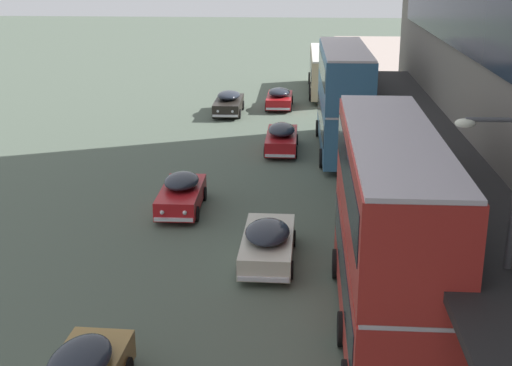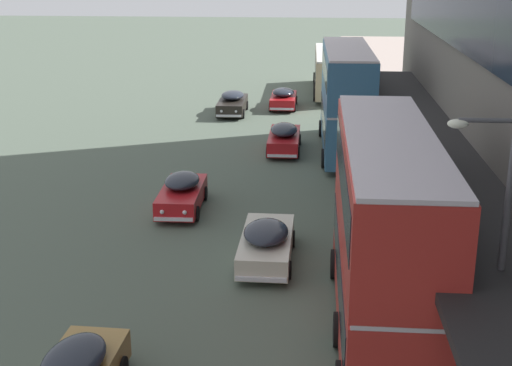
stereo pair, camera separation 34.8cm
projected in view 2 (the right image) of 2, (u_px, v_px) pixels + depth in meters
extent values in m
cube|color=teal|center=(345.00, 123.00, 39.48)|extent=(2.57, 10.20, 2.63)
cube|color=black|center=(345.00, 117.00, 39.38)|extent=(2.60, 9.39, 1.16)
cube|color=silver|center=(346.00, 99.00, 39.06)|extent=(2.47, 10.20, 0.12)
cube|color=teal|center=(347.00, 74.00, 38.64)|extent=(2.57, 10.20, 2.63)
cube|color=black|center=(347.00, 68.00, 38.54)|extent=(2.60, 9.39, 1.16)
cube|color=silver|center=(348.00, 49.00, 38.22)|extent=(2.47, 10.20, 0.12)
cube|color=black|center=(343.00, 43.00, 43.18)|extent=(1.22, 0.07, 0.36)
cylinder|color=black|center=(321.00, 128.00, 43.20)|extent=(0.26, 1.00, 1.00)
cylinder|color=black|center=(362.00, 129.00, 43.04)|extent=(0.26, 1.00, 1.00)
cylinder|color=black|center=(324.00, 158.00, 36.92)|extent=(0.26, 1.00, 1.00)
cylinder|color=black|center=(371.00, 159.00, 36.76)|extent=(0.26, 1.00, 1.00)
cube|color=red|center=(382.00, 280.00, 20.43)|extent=(2.54, 10.79, 2.73)
cube|color=black|center=(383.00, 269.00, 20.33)|extent=(2.58, 9.93, 1.20)
cube|color=silver|center=(385.00, 234.00, 19.99)|extent=(2.44, 10.79, 0.12)
cube|color=red|center=(388.00, 186.00, 19.56)|extent=(2.54, 10.79, 2.73)
cube|color=black|center=(388.00, 175.00, 19.46)|extent=(2.58, 9.93, 1.20)
cube|color=silver|center=(391.00, 136.00, 19.12)|extent=(2.44, 10.79, 0.12)
cube|color=black|center=(375.00, 106.00, 24.36)|extent=(1.24, 0.07, 0.36)
cylinder|color=black|center=(334.00, 264.00, 24.37)|extent=(0.26, 1.00, 1.00)
cylinder|color=black|center=(408.00, 267.00, 24.18)|extent=(0.26, 1.00, 1.00)
cylinder|color=black|center=(338.00, 330.00, 20.13)|extent=(0.26, 1.00, 1.00)
cylinder|color=black|center=(427.00, 333.00, 19.94)|extent=(0.26, 1.00, 1.00)
cube|color=tan|center=(331.00, 71.00, 56.39)|extent=(2.53, 11.27, 2.79)
cube|color=black|center=(331.00, 67.00, 56.28)|extent=(2.57, 10.37, 1.23)
cube|color=silver|center=(332.00, 52.00, 55.94)|extent=(2.43, 11.27, 0.12)
cube|color=black|center=(330.00, 47.00, 61.42)|extent=(1.26, 0.06, 0.36)
cylinder|color=black|center=(315.00, 78.00, 60.50)|extent=(0.25, 1.00, 1.00)
cylinder|color=black|center=(344.00, 79.00, 60.32)|extent=(0.25, 1.00, 1.00)
cylinder|color=black|center=(315.00, 95.00, 53.55)|extent=(0.25, 1.00, 1.00)
cylinder|color=black|center=(349.00, 95.00, 53.37)|extent=(0.25, 1.00, 1.00)
cylinder|color=black|center=(315.00, 88.00, 56.06)|extent=(0.25, 1.00, 1.00)
cylinder|color=black|center=(347.00, 89.00, 55.88)|extent=(0.25, 1.00, 1.00)
cube|color=#AD161B|center=(182.00, 196.00, 30.81)|extent=(1.74, 4.24, 0.79)
ellipsoid|color=#1E232D|center=(182.00, 180.00, 30.81)|extent=(1.51, 2.34, 0.57)
cube|color=silver|center=(173.00, 219.00, 28.84)|extent=(1.60, 0.14, 0.14)
cube|color=silver|center=(190.00, 186.00, 32.94)|extent=(1.60, 0.14, 0.14)
sphere|color=silver|center=(185.00, 212.00, 28.75)|extent=(0.18, 0.18, 0.18)
sphere|color=silver|center=(162.00, 212.00, 28.80)|extent=(0.18, 0.18, 0.18)
cylinder|color=black|center=(197.00, 214.00, 29.61)|extent=(0.15, 0.64, 0.64)
cylinder|color=black|center=(157.00, 213.00, 29.71)|extent=(0.15, 0.64, 0.64)
cylinder|color=black|center=(205.00, 193.00, 32.09)|extent=(0.15, 0.64, 0.64)
cylinder|color=black|center=(168.00, 193.00, 32.20)|extent=(0.15, 0.64, 0.64)
cube|color=black|center=(232.00, 105.00, 49.30)|extent=(1.78, 4.59, 0.79)
ellipsoid|color=#1E232D|center=(233.00, 95.00, 49.32)|extent=(1.56, 2.53, 0.54)
cube|color=silver|center=(229.00, 116.00, 47.16)|extent=(1.68, 0.12, 0.14)
cube|color=silver|center=(236.00, 102.00, 51.60)|extent=(1.68, 0.12, 0.14)
sphere|color=silver|center=(236.00, 111.00, 47.06)|extent=(0.18, 0.18, 0.18)
sphere|color=silver|center=(221.00, 111.00, 47.13)|extent=(0.18, 0.18, 0.18)
cylinder|color=black|center=(243.00, 114.00, 47.98)|extent=(0.14, 0.64, 0.64)
cylinder|color=black|center=(217.00, 113.00, 48.11)|extent=(0.14, 0.64, 0.64)
cylinder|color=black|center=(247.00, 105.00, 50.68)|extent=(0.14, 0.64, 0.64)
cylinder|color=black|center=(222.00, 105.00, 50.81)|extent=(0.14, 0.64, 0.64)
ellipsoid|color=#1E232D|center=(74.00, 359.00, 17.31)|extent=(1.55, 2.44, 0.51)
cube|color=silver|center=(102.00, 347.00, 19.48)|extent=(1.57, 0.18, 0.14)
cylinder|color=black|center=(62.00, 364.00, 18.75)|extent=(0.16, 0.64, 0.64)
cube|color=#A5161B|center=(284.00, 140.00, 39.97)|extent=(1.70, 4.55, 0.79)
ellipsoid|color=#1E232D|center=(284.00, 130.00, 39.54)|extent=(1.49, 2.51, 0.62)
cube|color=silver|center=(286.00, 135.00, 42.24)|extent=(1.59, 0.13, 0.14)
cube|color=silver|center=(282.00, 156.00, 37.84)|extent=(1.59, 0.13, 0.14)
sphere|color=silver|center=(278.00, 130.00, 42.16)|extent=(0.18, 0.18, 0.18)
sphere|color=silver|center=(294.00, 130.00, 42.08)|extent=(0.18, 0.18, 0.18)
cylinder|color=black|center=(271.00, 139.00, 41.46)|extent=(0.14, 0.64, 0.64)
cylinder|color=black|center=(300.00, 140.00, 41.32)|extent=(0.14, 0.64, 0.64)
cylinder|color=black|center=(268.00, 152.00, 38.79)|extent=(0.14, 0.64, 0.64)
cylinder|color=black|center=(298.00, 153.00, 38.66)|extent=(0.14, 0.64, 0.64)
cube|color=beige|center=(266.00, 245.00, 25.65)|extent=(1.87, 4.56, 0.77)
ellipsoid|color=#1E232D|center=(266.00, 232.00, 25.25)|extent=(1.62, 2.52, 0.51)
cube|color=silver|center=(271.00, 228.00, 27.92)|extent=(1.71, 0.15, 0.14)
cube|color=silver|center=(261.00, 279.00, 23.53)|extent=(1.71, 0.15, 0.14)
sphere|color=silver|center=(258.00, 221.00, 27.85)|extent=(0.18, 0.18, 0.18)
sphere|color=silver|center=(284.00, 222.00, 27.76)|extent=(0.18, 0.18, 0.18)
cylinder|color=black|center=(246.00, 237.00, 27.15)|extent=(0.15, 0.64, 0.64)
cylinder|color=black|center=(293.00, 239.00, 26.99)|extent=(0.15, 0.64, 0.64)
cylinder|color=black|center=(237.00, 268.00, 24.49)|extent=(0.15, 0.64, 0.64)
cylinder|color=black|center=(289.00, 270.00, 24.33)|extent=(0.15, 0.64, 0.64)
cube|color=#AC1418|center=(283.00, 100.00, 51.17)|extent=(1.80, 4.12, 0.71)
ellipsoid|color=#1E232D|center=(283.00, 92.00, 50.78)|extent=(1.57, 2.27, 0.56)
cube|color=silver|center=(285.00, 97.00, 53.22)|extent=(1.66, 0.14, 0.14)
cube|color=silver|center=(282.00, 109.00, 49.24)|extent=(1.66, 0.14, 0.14)
sphere|color=silver|center=(279.00, 94.00, 53.15)|extent=(0.18, 0.18, 0.18)
sphere|color=silver|center=(291.00, 94.00, 53.07)|extent=(0.18, 0.18, 0.18)
cylinder|color=black|center=(273.00, 100.00, 52.52)|extent=(0.15, 0.64, 0.64)
cylinder|color=black|center=(296.00, 100.00, 52.37)|extent=(0.15, 0.64, 0.64)
cylinder|color=black|center=(270.00, 107.00, 50.12)|extent=(0.15, 0.64, 0.64)
cylinder|color=black|center=(295.00, 107.00, 49.97)|extent=(0.15, 0.64, 0.64)
cylinder|color=#4C4C51|center=(499.00, 278.00, 15.72)|extent=(0.16, 0.16, 7.31)
cylinder|color=#4C4C51|center=(488.00, 120.00, 14.67)|extent=(1.20, 0.10, 0.10)
ellipsoid|color=silver|center=(458.00, 124.00, 14.74)|extent=(0.44, 0.28, 0.20)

